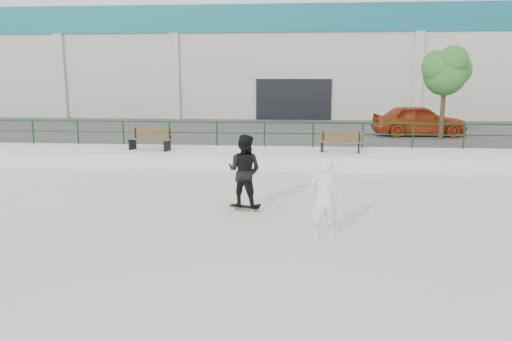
# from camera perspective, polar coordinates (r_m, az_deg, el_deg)

# --- Properties ---
(ground) EXTENTS (120.00, 120.00, 0.00)m
(ground) POSITION_cam_1_polar(r_m,az_deg,el_deg) (10.25, 2.26, -8.46)
(ground) COLOR beige
(ground) RESTS_ON ground
(ledge) EXTENTS (30.00, 3.00, 0.50)m
(ledge) POSITION_cam_1_polar(r_m,az_deg,el_deg) (19.43, 3.64, 1.46)
(ledge) COLOR silver
(ledge) RESTS_ON ground
(parking_strip) EXTENTS (60.00, 14.00, 0.50)m
(parking_strip) POSITION_cam_1_polar(r_m,az_deg,el_deg) (27.85, 4.09, 4.26)
(parking_strip) COLOR #3D3D3D
(parking_strip) RESTS_ON ground
(railing) EXTENTS (28.00, 0.06, 1.03)m
(railing) POSITION_cam_1_polar(r_m,az_deg,el_deg) (20.58, 3.77, 4.77)
(railing) COLOR #143819
(railing) RESTS_ON ledge
(commercial_building) EXTENTS (44.20, 16.33, 8.00)m
(commercial_building) POSITION_cam_1_polar(r_m,az_deg,el_deg) (41.68, 4.52, 12.34)
(commercial_building) COLOR #ABA499
(commercial_building) RESTS_ON ground
(bench_left) EXTENTS (1.90, 0.90, 0.85)m
(bench_left) POSITION_cam_1_polar(r_m,az_deg,el_deg) (20.13, -11.99, 3.50)
(bench_left) COLOR brown
(bench_left) RESTS_ON ledge
(bench_right) EXTENTS (1.72, 0.74, 0.77)m
(bench_right) POSITION_cam_1_polar(r_m,az_deg,el_deg) (19.42, 9.65, 3.21)
(bench_right) COLOR brown
(bench_right) RESTS_ON ledge
(tree) EXTENTS (2.37, 2.10, 4.21)m
(tree) POSITION_cam_1_polar(r_m,az_deg,el_deg) (24.45, 20.88, 10.70)
(tree) COLOR #463823
(tree) RESTS_ON parking_strip
(red_car) EXTENTS (4.51, 2.00, 1.51)m
(red_car) POSITION_cam_1_polar(r_m,az_deg,el_deg) (25.73, 18.10, 5.48)
(red_car) COLOR maroon
(red_car) RESTS_ON parking_strip
(skateboard) EXTENTS (0.80, 0.43, 0.09)m
(skateboard) POSITION_cam_1_polar(r_m,az_deg,el_deg) (12.80, -1.32, -4.19)
(skateboard) COLOR black
(skateboard) RESTS_ON ground
(standing_skater) EXTENTS (1.08, 0.95, 1.85)m
(standing_skater) POSITION_cam_1_polar(r_m,az_deg,el_deg) (12.59, -1.33, -0.03)
(standing_skater) COLOR black
(standing_skater) RESTS_ON skateboard
(seated_skater) EXTENTS (0.68, 0.49, 1.72)m
(seated_skater) POSITION_cam_1_polar(r_m,az_deg,el_deg) (10.58, 7.78, -3.08)
(seated_skater) COLOR white
(seated_skater) RESTS_ON ground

